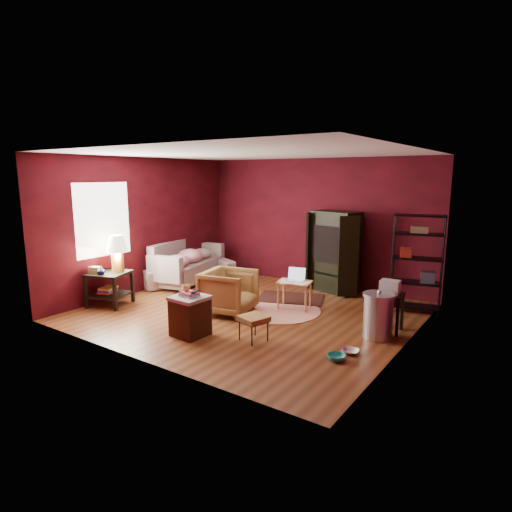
{
  "coord_description": "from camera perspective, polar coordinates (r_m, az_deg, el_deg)",
  "views": [
    {
      "loc": [
        4.31,
        -6.03,
        2.44
      ],
      "look_at": [
        0.0,
        0.2,
        1.0
      ],
      "focal_mm": 30.0,
      "sensor_mm": 36.0,
      "label": 1
    }
  ],
  "objects": [
    {
      "name": "sofa",
      "position": [
        9.94,
        -9.23,
        -1.11
      ],
      "size": [
        1.39,
        2.22,
        0.84
      ],
      "primitive_type": "imported",
      "rotation": [
        0.0,
        0.0,
        1.19
      ],
      "color": "gray",
      "rests_on": "ground"
    },
    {
      "name": "rug_oriental",
      "position": [
        8.63,
        4.67,
        -5.58
      ],
      "size": [
        1.49,
        1.25,
        0.01
      ],
      "rotation": [
        0.0,
        0.0,
        0.37
      ],
      "color": "#431912",
      "rests_on": "ground"
    },
    {
      "name": "tv_armoire",
      "position": [
        9.12,
        10.37,
        0.77
      ],
      "size": [
        1.3,
        0.91,
        1.7
      ],
      "rotation": [
        0.0,
        0.0,
        -0.25
      ],
      "color": "black",
      "rests_on": "ground"
    },
    {
      "name": "footstool",
      "position": [
        6.4,
        -0.33,
        -8.45
      ],
      "size": [
        0.47,
        0.47,
        0.38
      ],
      "rotation": [
        0.0,
        0.0,
        -0.29
      ],
      "color": "black",
      "rests_on": "ground"
    },
    {
      "name": "trash_can",
      "position": [
        6.77,
        15.97,
        -7.63
      ],
      "size": [
        0.55,
        0.55,
        0.75
      ],
      "rotation": [
        0.0,
        0.0,
        0.16
      ],
      "color": "silver",
      "rests_on": "ground"
    },
    {
      "name": "mug",
      "position": [
        6.63,
        -9.33,
        -4.11
      ],
      "size": [
        0.15,
        0.13,
        0.13
      ],
      "primitive_type": "imported",
      "rotation": [
        0.0,
        0.0,
        -0.24
      ],
      "color": "#E3CB6F",
      "rests_on": "hamper"
    },
    {
      "name": "wire_shelving",
      "position": [
        8.13,
        20.78,
        -0.39
      ],
      "size": [
        0.92,
        0.56,
        1.76
      ],
      "rotation": [
        0.0,
        0.0,
        0.23
      ],
      "color": "black",
      "rests_on": "ground"
    },
    {
      "name": "vase",
      "position": [
        8.33,
        -19.98,
        -1.86
      ],
      "size": [
        0.16,
        0.17,
        0.15
      ],
      "primitive_type": "imported",
      "rotation": [
        0.0,
        0.0,
        0.05
      ],
      "color": "#0B1039",
      "rests_on": "side_table"
    },
    {
      "name": "laptop_desk",
      "position": [
        7.92,
        5.19,
        -3.75
      ],
      "size": [
        0.68,
        0.58,
        0.74
      ],
      "rotation": [
        0.0,
        0.0,
        0.24
      ],
      "color": "#F7B671",
      "rests_on": "ground"
    },
    {
      "name": "side_table",
      "position": [
        8.49,
        -18.5,
        -0.95
      ],
      "size": [
        0.86,
        0.86,
        1.33
      ],
      "rotation": [
        0.0,
        0.0,
        0.35
      ],
      "color": "black",
      "rests_on": "ground"
    },
    {
      "name": "sofa_cushions",
      "position": [
        9.96,
        -9.31,
        -1.04
      ],
      "size": [
        1.26,
        2.21,
        0.87
      ],
      "rotation": [
        0.0,
        0.0,
        0.22
      ],
      "color": "gray",
      "rests_on": "sofa"
    },
    {
      "name": "armchair",
      "position": [
        7.64,
        -3.64,
        -4.5
      ],
      "size": [
        0.94,
        0.98,
        0.86
      ],
      "primitive_type": "imported",
      "rotation": [
        0.0,
        0.0,
        1.78
      ],
      "color": "black",
      "rests_on": "ground"
    },
    {
      "name": "rug_round",
      "position": [
        7.88,
        3.0,
        -7.23
      ],
      "size": [
        2.03,
        2.03,
        0.01
      ],
      "rotation": [
        0.0,
        0.0,
        -0.43
      ],
      "color": "#F0DFC8",
      "rests_on": "ground"
    },
    {
      "name": "small_stand",
      "position": [
        7.01,
        17.38,
        -4.78
      ],
      "size": [
        0.45,
        0.45,
        0.83
      ],
      "rotation": [
        0.0,
        0.0,
        0.08
      ],
      "color": "black",
      "rests_on": "ground"
    },
    {
      "name": "pet_bowl_turquoise",
      "position": [
        5.94,
        10.71,
        -12.41
      ],
      "size": [
        0.26,
        0.16,
        0.25
      ],
      "primitive_type": "imported",
      "rotation": [
        0.0,
        0.0,
        -0.35
      ],
      "color": "teal",
      "rests_on": "ground"
    },
    {
      "name": "room",
      "position": [
        7.49,
        -1.19,
        2.81
      ],
      "size": [
        5.54,
        5.04,
        2.84
      ],
      "color": "brown",
      "rests_on": "ground"
    },
    {
      "name": "pet_bowl_steel",
      "position": [
        6.18,
        12.5,
        -11.56
      ],
      "size": [
        0.24,
        0.09,
        0.24
      ],
      "primitive_type": "imported",
      "rotation": [
        0.0,
        0.0,
        0.14
      ],
      "color": "silver",
      "rests_on": "ground"
    },
    {
      "name": "hamper",
      "position": [
        6.7,
        -8.78,
        -7.78
      ],
      "size": [
        0.53,
        0.53,
        0.71
      ],
      "rotation": [
        0.0,
        0.0,
        -0.05
      ],
      "color": "#3D1C0E",
      "rests_on": "ground"
    }
  ]
}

